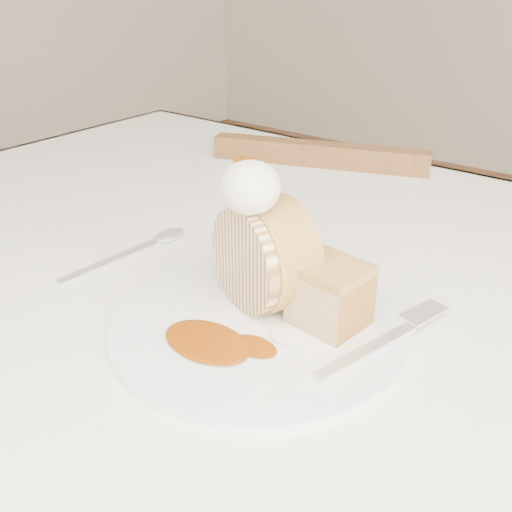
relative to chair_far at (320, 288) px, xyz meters
The scene contains 10 objects.
table 0.51m from the chair_far, 62.86° to the right, with size 1.40×0.90×0.75m.
chair_far is the anchor object (origin of this frame).
plate 0.67m from the chair_far, 65.42° to the right, with size 0.29×0.29×0.01m, color white.
roulade_slice 0.67m from the chair_far, 65.48° to the right, with size 0.11×0.11×0.06m, color beige.
cake_chunk 0.68m from the chair_far, 58.96° to the right, with size 0.06×0.06×0.05m, color tan.
whipped_cream 0.73m from the chair_far, 66.40° to the right, with size 0.05×0.05×0.05m, color white.
caramel_drizzle 0.74m from the chair_far, 66.77° to the right, with size 0.03×0.02×0.01m, color #793305.
caramel_pool 0.72m from the chair_far, 68.60° to the right, with size 0.09×0.06×0.00m, color #793305, non-canonical shape.
fork 0.70m from the chair_far, 55.87° to the right, with size 0.02×0.17×0.00m, color silver.
spoon 0.62m from the chair_far, 86.55° to the right, with size 0.03×0.17×0.00m, color silver.
Camera 1 is at (0.31, -0.29, 1.06)m, focal length 40.00 mm.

